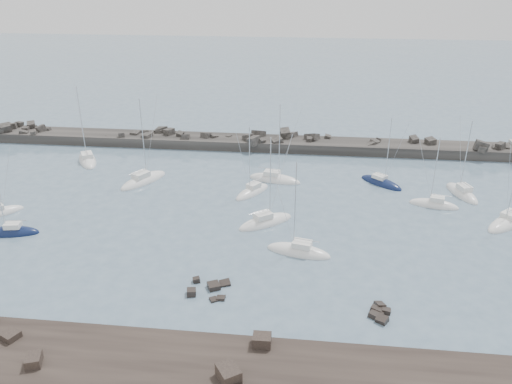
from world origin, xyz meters
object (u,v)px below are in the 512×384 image
Objects in this scene: sailboat_1 at (88,160)px; sailboat_3 at (144,181)px; sailboat_2 at (12,233)px; sailboat_8 at (381,183)px; sailboat_4 at (274,180)px; sailboat_6 at (252,192)px; sailboat_5 at (299,252)px; sailboat_10 at (462,194)px; sailboat_7 at (265,223)px; sailboat_0 at (0,213)px; sailboat_11 at (507,223)px; sailboat_9 at (434,205)px.

sailboat_3 is at bearing -31.74° from sailboat_1.
sailboat_2 is 54.80m from sailboat_8.
sailboat_6 is (-3.03, -5.38, 0.00)m from sailboat_4.
sailboat_5 is at bearing -35.06° from sailboat_1.
sailboat_3 reaches higher than sailboat_10.
sailboat_2 is at bearing -162.72° from sailboat_10.
sailboat_7 is at bearing -29.84° from sailboat_3.
sailboat_1 reaches higher than sailboat_10.
sailboat_6 is at bearing 28.45° from sailboat_2.
sailboat_8 is at bearing 166.63° from sailboat_10.
sailboat_4 is (37.69, 16.50, 0.00)m from sailboat_0.
sailboat_3 is 1.11× the size of sailboat_7.
sailboat_6 is at bearing -163.75° from sailboat_8.
sailboat_11 is (32.77, -11.45, -0.00)m from sailboat_4.
sailboat_1 is 34.54m from sailboat_4.
sailboat_6 is 10.13m from sailboat_7.
sailboat_5 reaches higher than sailboat_10.
sailboat_10 is (29.11, 12.76, 0.01)m from sailboat_7.
sailboat_7 is 25.38m from sailboat_9.
sailboat_1 is 47.51m from sailboat_5.
sailboat_3 is at bearing -172.07° from sailboat_4.
sailboat_4 is 17.21m from sailboat_8.
sailboat_1 is 1.04× the size of sailboat_11.
sailboat_0 is at bearing -162.21° from sailboat_6.
sailboat_5 is 30.04m from sailboat_11.
sailboat_6 is at bearing -18.59° from sailboat_1.
sailboat_3 is at bearing 172.37° from sailboat_6.
sailboat_2 is 0.86× the size of sailboat_7.
sailboat_4 is 1.15× the size of sailboat_8.
sailboat_7 is 1.10× the size of sailboat_8.
sailboat_1 reaches higher than sailboat_5.
sailboat_8 is 1.06× the size of sailboat_9.
sailboat_3 is 32.25m from sailboat_5.
sailboat_0 is 70.64m from sailboat_11.
sailboat_4 reaches higher than sailboat_7.
sailboat_5 is 24.61m from sailboat_9.
sailboat_5 is at bearing -140.75° from sailboat_10.
sailboat_4 is at bearing -8.49° from sailboat_1.
sailboat_4 is (21.16, 2.95, -0.01)m from sailboat_3.
sailboat_8 is (54.89, 17.01, -0.01)m from sailboat_0.
sailboat_0 is 0.71× the size of sailboat_3.
sailboat_0 is 0.88× the size of sailboat_6.
sailboat_3 is at bearing -179.26° from sailboat_10.
sailboat_2 is at bearing -165.48° from sailboat_9.
sailboat_2 is at bearing -47.00° from sailboat_0.
sailboat_2 is 33.53m from sailboat_7.
sailboat_3 is 24.34m from sailboat_7.
sailboat_8 is at bearing 61.21° from sailboat_5.
sailboat_2 is at bearing -122.29° from sailboat_3.
sailboat_8 is (51.37, -4.58, -0.01)m from sailboat_1.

